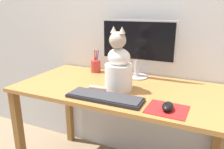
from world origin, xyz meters
TOP-DOWN VIEW (x-y plane):
  - wall_back at (0.00, 0.37)m, footprint 7.00×0.04m
  - desk at (0.00, 0.00)m, footprint 1.35×0.68m
  - monitor at (0.04, 0.24)m, footprint 0.55×0.17m
  - keyboard at (0.01, -0.23)m, footprint 0.44×0.14m
  - mousepad_right at (0.35, -0.22)m, footprint 0.21×0.19m
  - computer_mouse_right at (0.36, -0.23)m, footprint 0.06×0.10m
  - cat at (0.01, -0.05)m, footprint 0.28×0.21m
  - pen_cup at (-0.31, 0.24)m, footprint 0.08×0.08m

SIDE VIEW (x-z plane):
  - desk at x=0.00m, z-range 0.27..1.02m
  - mousepad_right at x=0.35m, z-range 0.75..0.75m
  - keyboard at x=0.01m, z-range 0.75..0.77m
  - computer_mouse_right at x=0.36m, z-range 0.75..0.79m
  - pen_cup at x=-0.31m, z-range 0.71..0.89m
  - cat at x=0.01m, z-range 0.70..1.09m
  - monitor at x=0.04m, z-range 0.79..1.20m
  - wall_back at x=0.00m, z-range 0.00..2.50m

